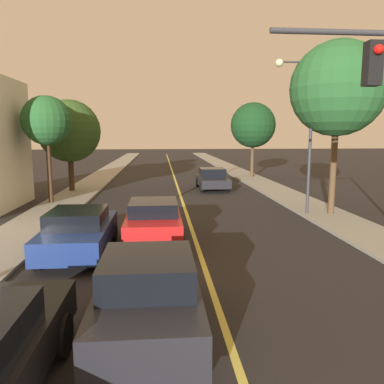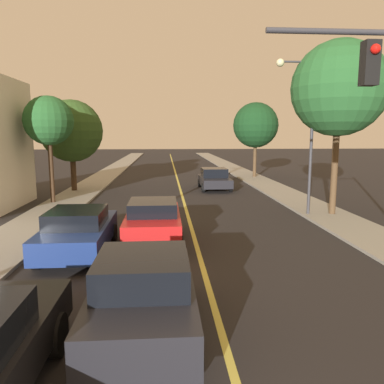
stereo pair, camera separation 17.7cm
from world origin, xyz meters
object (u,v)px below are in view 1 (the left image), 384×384
car_far_oncoming (212,179)px  tree_left_far (47,121)px  tree_right_far (253,125)px  streetlamp_right (302,116)px  tree_left_near (69,131)px  car_near_lane_front (148,294)px  tree_right_near (338,89)px  car_near_lane_second (154,220)px  car_outer_lane_second (79,231)px

car_far_oncoming → tree_left_far: bearing=27.6°
tree_right_far → streetlamp_right: bearing=-95.9°
tree_left_near → tree_right_far: 16.15m
car_near_lane_front → tree_left_near: size_ratio=0.69×
tree_left_near → tree_left_far: 4.54m
tree_left_far → tree_right_near: bearing=-16.2°
car_far_oncoming → car_near_lane_second: bearing=73.2°
car_near_lane_second → car_far_oncoming: (3.98, 13.17, -0.05)m
car_near_lane_second → tree_left_near: size_ratio=0.70×
car_outer_lane_second → car_far_oncoming: bearing=66.1°
streetlamp_right → tree_right_near: size_ratio=0.89×
car_near_lane_front → tree_left_far: 16.03m
car_outer_lane_second → tree_left_near: 14.55m
car_outer_lane_second → car_near_lane_second: bearing=27.4°
car_far_oncoming → tree_left_near: bearing=3.9°
car_near_lane_front → tree_left_near: (-5.77, 18.92, 3.31)m
car_near_lane_front → car_near_lane_second: bearing=90.0°
car_outer_lane_second → tree_right_far: size_ratio=0.67×
car_far_oncoming → car_near_lane_front: bearing=78.5°
car_outer_lane_second → tree_right_far: 24.18m
tree_right_near → tree_left_near: bearing=148.7°
car_near_lane_second → tree_right_far: bearing=66.8°
tree_right_far → tree_left_far: bearing=-140.4°
streetlamp_right → tree_left_far: 13.44m
car_near_lane_front → tree_left_far: tree_left_far is taller
car_far_oncoming → streetlamp_right: size_ratio=0.62×
car_far_oncoming → tree_left_far: 11.80m
car_outer_lane_second → tree_right_far: (10.96, 21.19, 3.94)m
car_near_lane_front → tree_left_far: size_ratio=0.71×
tree_right_far → tree_left_near: bearing=-152.6°
car_outer_lane_second → tree_right_near: 13.10m
streetlamp_right → tree_right_far: 16.11m
car_near_lane_second → tree_left_far: (-5.90, 8.00, 3.82)m
car_near_lane_second → tree_right_near: 10.66m
tree_left_near → car_far_oncoming: bearing=3.9°
car_near_lane_front → streetlamp_right: bearing=56.2°
car_far_oncoming → tree_left_near: tree_left_near is taller
tree_left_near → tree_right_near: size_ratio=0.75×
tree_left_far → car_near_lane_second: bearing=-53.6°
car_outer_lane_second → car_far_oncoming: car_outer_lane_second is taller
car_near_lane_second → tree_left_near: 14.17m
streetlamp_right → car_outer_lane_second: bearing=-151.0°
car_near_lane_second → car_far_oncoming: car_near_lane_second is taller
tree_left_far → tree_right_near: 15.04m
car_far_oncoming → tree_right_near: size_ratio=0.55×
car_far_oncoming → streetlamp_right: streetlamp_right is taller
car_near_lane_second → tree_left_far: 10.64m
streetlamp_right → tree_left_near: 15.32m
streetlamp_right → tree_left_near: bearing=145.9°
tree_right_far → car_near_lane_second: bearing=-113.2°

